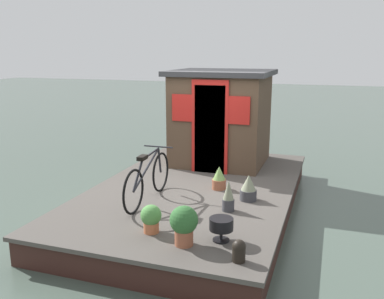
{
  "coord_description": "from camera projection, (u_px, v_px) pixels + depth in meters",
  "views": [
    {
      "loc": [
        -6.64,
        -2.21,
        2.75
      ],
      "look_at": [
        -0.2,
        0.0,
        1.13
      ],
      "focal_mm": 38.86,
      "sensor_mm": 36.0,
      "label": 1
    }
  ],
  "objects": [
    {
      "name": "houseboat_cabin",
      "position": [
        221.0,
        117.0,
        8.66
      ],
      "size": [
        1.85,
        2.01,
        1.94
      ],
      "color": "#4C3828",
      "rests_on": "houseboat_deck"
    },
    {
      "name": "mooring_bollard",
      "position": [
        239.0,
        250.0,
        4.66
      ],
      "size": [
        0.16,
        0.16,
        0.26
      ],
      "color": "black",
      "rests_on": "houseboat_deck"
    },
    {
      "name": "potted_plant_lavender",
      "position": [
        219.0,
        178.0,
        7.12
      ],
      "size": [
        0.24,
        0.24,
        0.4
      ],
      "color": "#935138",
      "rests_on": "houseboat_deck"
    },
    {
      "name": "potted_plant_thyme",
      "position": [
        248.0,
        188.0,
        6.58
      ],
      "size": [
        0.27,
        0.27,
        0.42
      ],
      "color": "#38383D",
      "rests_on": "houseboat_deck"
    },
    {
      "name": "potted_plant_sage",
      "position": [
        151.0,
        218.0,
        5.4
      ],
      "size": [
        0.28,
        0.28,
        0.38
      ],
      "color": "#B2603D",
      "rests_on": "houseboat_deck"
    },
    {
      "name": "potted_plant_geranium",
      "position": [
        228.0,
        196.0,
        6.14
      ],
      "size": [
        0.18,
        0.18,
        0.47
      ],
      "color": "#38383D",
      "rests_on": "houseboat_deck"
    },
    {
      "name": "bicycle",
      "position": [
        148.0,
        179.0,
        6.48
      ],
      "size": [
        1.73,
        0.5,
        0.8
      ],
      "color": "black",
      "rests_on": "houseboat_deck"
    },
    {
      "name": "potted_plant_mint",
      "position": [
        184.0,
        223.0,
        5.03
      ],
      "size": [
        0.35,
        0.35,
        0.5
      ],
      "color": "#935138",
      "rests_on": "houseboat_deck"
    },
    {
      "name": "charcoal_grill",
      "position": [
        221.0,
        225.0,
        5.16
      ],
      "size": [
        0.3,
        0.3,
        0.3
      ],
      "color": "black",
      "rests_on": "houseboat_deck"
    },
    {
      "name": "houseboat_deck",
      "position": [
        196.0,
        197.0,
        7.39
      ],
      "size": [
        5.59,
        3.34,
        0.43
      ],
      "color": "#4C4742",
      "rests_on": "ground_plane"
    },
    {
      "name": "ground_plane",
      "position": [
        196.0,
        209.0,
        7.44
      ],
      "size": [
        60.0,
        60.0,
        0.0
      ],
      "primitive_type": "plane",
      "color": "#47564C"
    }
  ]
}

